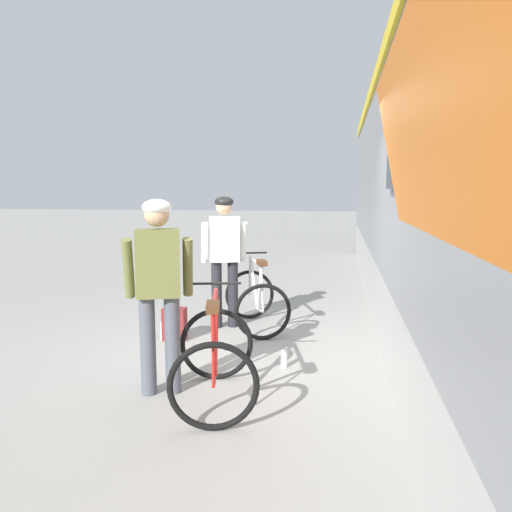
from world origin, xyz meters
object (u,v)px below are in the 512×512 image
(cyclist_far_in_white, at_px, (224,250))
(bicycle_far_silver, at_px, (256,299))
(bicycle_near_red, at_px, (215,358))
(water_bottle_by_the_backpack, at_px, (164,331))
(backpack_on_platform, at_px, (175,324))
(water_bottle_near_the_bikes, at_px, (284,359))
(cyclist_near_in_olive, at_px, (159,279))

(cyclist_far_in_white, distance_m, bicycle_far_silver, 0.78)
(bicycle_near_red, bearing_deg, water_bottle_by_the_backpack, 123.92)
(backpack_on_platform, height_order, water_bottle_near_the_bikes, backpack_on_platform)
(cyclist_far_in_white, relative_size, water_bottle_by_the_backpack, 7.77)
(cyclist_near_in_olive, height_order, water_bottle_near_the_bikes, cyclist_near_in_olive)
(bicycle_far_silver, relative_size, water_bottle_by_the_backpack, 5.50)
(bicycle_far_silver, height_order, water_bottle_near_the_bikes, bicycle_far_silver)
(cyclist_near_in_olive, relative_size, bicycle_far_silver, 1.41)
(cyclist_near_in_olive, distance_m, bicycle_far_silver, 2.33)
(cyclist_far_in_white, height_order, water_bottle_by_the_backpack, cyclist_far_in_white)
(bicycle_near_red, distance_m, water_bottle_near_the_bikes, 1.10)
(backpack_on_platform, xyz_separation_m, water_bottle_near_the_bikes, (1.45, -0.71, -0.11))
(bicycle_near_red, relative_size, water_bottle_by_the_backpack, 5.31)
(bicycle_far_silver, bearing_deg, water_bottle_by_the_backpack, -146.91)
(cyclist_far_in_white, height_order, bicycle_near_red, cyclist_far_in_white)
(bicycle_near_red, relative_size, bicycle_far_silver, 0.96)
(water_bottle_near_the_bikes, bearing_deg, cyclist_far_in_white, 125.01)
(bicycle_far_silver, height_order, backpack_on_platform, bicycle_far_silver)
(bicycle_near_red, bearing_deg, backpack_on_platform, 120.09)
(cyclist_far_in_white, height_order, bicycle_far_silver, cyclist_far_in_white)
(cyclist_far_in_white, relative_size, bicycle_far_silver, 1.41)
(cyclist_far_in_white, xyz_separation_m, backpack_on_platform, (-0.48, -0.67, -0.85))
(cyclist_near_in_olive, height_order, cyclist_far_in_white, same)
(cyclist_near_in_olive, xyz_separation_m, water_bottle_by_the_backpack, (-0.55, 1.50, -0.94))
(bicycle_near_red, height_order, bicycle_far_silver, same)
(bicycle_far_silver, xyz_separation_m, water_bottle_near_the_bikes, (0.54, -1.36, -0.31))
(cyclist_near_in_olive, relative_size, bicycle_near_red, 1.46)
(backpack_on_platform, bearing_deg, water_bottle_near_the_bikes, -28.96)
(bicycle_near_red, height_order, backpack_on_platform, bicycle_near_red)
(bicycle_far_silver, height_order, water_bottle_by_the_backpack, bicycle_far_silver)
(backpack_on_platform, bearing_deg, bicycle_near_red, -62.68)
(cyclist_far_in_white, distance_m, bicycle_near_red, 2.45)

